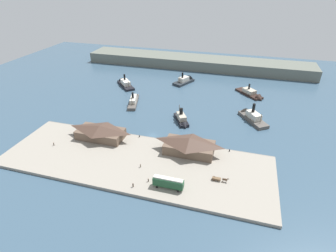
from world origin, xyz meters
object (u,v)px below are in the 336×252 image
object	(u,v)px
ferry_shed_central_terminal	(100,132)
horse_cart	(220,179)
ferry_moored_east	(124,83)
pedestrian_standing_center	(148,180)
ferry_departing_north	(186,80)
ferry_outer_harbor	(134,100)
pedestrian_walking_west	(54,144)
ferry_approaching_east	(252,94)
ferry_shed_west_terminal	(189,145)
ferry_near_quay	(251,116)
pedestrian_by_tram	(174,179)
ferry_approaching_west	(182,120)
mooring_post_west	(139,136)
street_tram	(168,182)
pedestrian_at_waters_edge	(133,185)
pedestrian_walking_east	(140,166)
mooring_post_east	(229,150)

from	to	relation	value
ferry_shed_central_terminal	horse_cart	world-z (taller)	ferry_shed_central_terminal
ferry_moored_east	pedestrian_standing_center	bearing A→B (deg)	-60.90
ferry_departing_north	ferry_outer_harbor	xyz separation A→B (m)	(-22.37, -40.94, 0.04)
pedestrian_walking_west	ferry_approaching_east	bearing A→B (deg)	45.01
ferry_shed_west_terminal	ferry_approaching_east	bearing A→B (deg)	70.74
ferry_shed_central_terminal	ferry_near_quay	distance (m)	77.28
horse_cart	pedestrian_by_tram	bearing A→B (deg)	-164.53
ferry_approaching_west	ferry_outer_harbor	size ratio (longest dim) A/B	0.71
mooring_post_west	ferry_outer_harbor	bearing A→B (deg)	116.04
ferry_shed_central_terminal	ferry_approaching_east	distance (m)	97.68
mooring_post_west	ferry_approaching_east	world-z (taller)	ferry_approaching_east
ferry_near_quay	ferry_approaching_west	bearing A→B (deg)	-157.68
pedestrian_by_tram	ferry_outer_harbor	world-z (taller)	ferry_outer_harbor
ferry_moored_east	ferry_approaching_west	size ratio (longest dim) A/B	1.23
street_tram	ferry_approaching_west	xyz separation A→B (m)	(-6.98, 49.60, -2.16)
pedestrian_at_waters_edge	pedestrian_walking_west	xyz separation A→B (m)	(-43.68, 14.62, -0.08)
street_tram	pedestrian_by_tram	world-z (taller)	street_tram
pedestrian_by_tram	mooring_post_west	world-z (taller)	pedestrian_by_tram
horse_cart	pedestrian_walking_east	size ratio (longest dim) A/B	3.78
street_tram	pedestrian_walking_west	world-z (taller)	street_tram
street_tram	pedestrian_by_tram	distance (m)	4.76
pedestrian_walking_east	ferry_approaching_west	size ratio (longest dim) A/B	0.10
pedestrian_standing_center	ferry_near_quay	distance (m)	71.42
pedestrian_walking_west	ferry_near_quay	world-z (taller)	ferry_near_quay
ferry_departing_north	pedestrian_walking_east	bearing A→B (deg)	-87.42
pedestrian_by_tram	ferry_approaching_west	xyz separation A→B (m)	(-8.02, 45.32, -0.35)
ferry_outer_harbor	pedestrian_standing_center	bearing A→B (deg)	-63.34
ferry_departing_north	ferry_near_quay	bearing A→B (deg)	-44.04
pedestrian_standing_center	ferry_moored_east	xyz separation A→B (m)	(-49.51, 88.96, -0.46)
horse_cart	pedestrian_by_tram	size ratio (longest dim) A/B	3.55
pedestrian_walking_east	ferry_outer_harbor	size ratio (longest dim) A/B	0.07
ferry_shed_west_terminal	ferry_approaching_east	distance (m)	75.70
pedestrian_standing_center	mooring_post_west	size ratio (longest dim) A/B	1.67
pedestrian_at_waters_edge	ferry_near_quay	distance (m)	77.10
mooring_post_west	pedestrian_at_waters_edge	bearing A→B (deg)	-72.38
ferry_shed_central_terminal	ferry_shed_west_terminal	bearing A→B (deg)	0.40
ferry_shed_west_terminal	horse_cart	bearing A→B (deg)	-45.34
pedestrian_at_waters_edge	horse_cart	bearing A→B (deg)	21.84
ferry_shed_west_terminal	pedestrian_walking_west	size ratio (longest dim) A/B	13.10
pedestrian_at_waters_edge	ferry_moored_east	world-z (taller)	ferry_moored_east
pedestrian_at_waters_edge	ferry_approaching_west	bearing A→B (deg)	84.40
pedestrian_by_tram	pedestrian_walking_east	xyz separation A→B (m)	(-14.69, 3.83, -0.05)
ferry_shed_west_terminal	ferry_approaching_east	world-z (taller)	ferry_shed_west_terminal
pedestrian_at_waters_edge	pedestrian_standing_center	xyz separation A→B (m)	(4.27, 4.10, -0.12)
mooring_post_east	ferry_outer_harbor	distance (m)	70.19
ferry_departing_north	mooring_post_east	bearing A→B (deg)	-64.72
street_tram	ferry_approaching_west	size ratio (longest dim) A/B	0.69
street_tram	ferry_departing_north	xyz separation A→B (m)	(-18.12, 107.04, -2.39)
ferry_approaching_west	ferry_shed_central_terminal	bearing A→B (deg)	-140.40
pedestrian_by_tram	mooring_post_west	distance (m)	33.60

